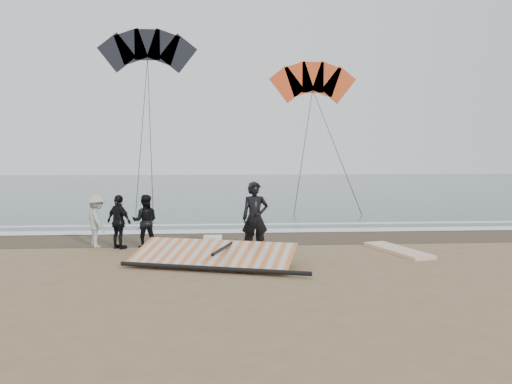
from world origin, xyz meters
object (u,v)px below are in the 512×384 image
(man_main, at_px, (255,218))
(board_white, at_px, (398,250))
(board_cream, at_px, (212,242))
(sail_rig, at_px, (210,257))

(man_main, xyz_separation_m, board_white, (3.95, 0.01, -0.93))
(board_white, relative_size, board_cream, 1.09)
(board_cream, bearing_deg, sail_rig, -90.22)
(man_main, relative_size, board_cream, 0.89)
(man_main, relative_size, board_white, 0.82)
(man_main, bearing_deg, board_cream, 118.36)
(board_white, bearing_deg, board_cream, 146.01)
(man_main, xyz_separation_m, sail_rig, (-1.18, -1.21, -0.78))
(board_cream, relative_size, sail_rig, 0.51)
(man_main, distance_m, board_white, 4.06)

